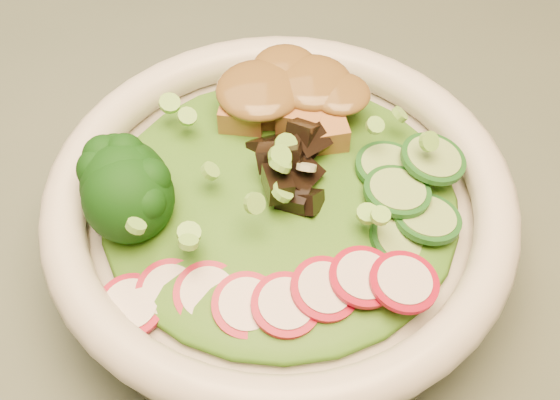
{
  "coord_description": "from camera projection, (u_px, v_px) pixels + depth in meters",
  "views": [
    {
      "loc": [
        0.05,
        -0.13,
        1.13
      ],
      "look_at": [
        0.05,
        0.13,
        0.81
      ],
      "focal_mm": 50.0,
      "sensor_mm": 36.0,
      "label": 1
    }
  ],
  "objects": [
    {
      "name": "salad_bowl",
      "position": [
        280.0,
        221.0,
        0.43
      ],
      "size": [
        0.25,
        0.25,
        0.07
      ],
      "rotation": [
        0.0,
        0.0,
        0.22
      ],
      "color": "silver",
      "rests_on": "dining_table"
    },
    {
      "name": "lettuce_bed",
      "position": [
        280.0,
        199.0,
        0.41
      ],
      "size": [
        0.19,
        0.19,
        0.02
      ],
      "primitive_type": "ellipsoid",
      "color": "#215B13",
      "rests_on": "salad_bowl"
    },
    {
      "name": "broccoli_florets",
      "position": [
        166.0,
        185.0,
        0.4
      ],
      "size": [
        0.09,
        0.08,
        0.04
      ],
      "primitive_type": null,
      "rotation": [
        0.0,
        0.0,
        0.22
      ],
      "color": "black",
      "rests_on": "salad_bowl"
    },
    {
      "name": "radish_slices",
      "position": [
        286.0,
        296.0,
        0.37
      ],
      "size": [
        0.11,
        0.06,
        0.02
      ],
      "primitive_type": null,
      "rotation": [
        0.0,
        0.0,
        0.22
      ],
      "color": "maroon",
      "rests_on": "salad_bowl"
    },
    {
      "name": "cucumber_slices",
      "position": [
        397.0,
        188.0,
        0.4
      ],
      "size": [
        0.08,
        0.08,
        0.03
      ],
      "primitive_type": null,
      "rotation": [
        0.0,
        0.0,
        0.22
      ],
      "color": "#8CBA67",
      "rests_on": "salad_bowl"
    },
    {
      "name": "mushroom_heap",
      "position": [
        280.0,
        167.0,
        0.41
      ],
      "size": [
        0.08,
        0.08,
        0.04
      ],
      "primitive_type": null,
      "rotation": [
        0.0,
        0.0,
        0.22
      ],
      "color": "black",
      "rests_on": "salad_bowl"
    },
    {
      "name": "tofu_cubes",
      "position": [
        283.0,
        105.0,
        0.44
      ],
      "size": [
        0.09,
        0.07,
        0.03
      ],
      "primitive_type": null,
      "rotation": [
        0.0,
        0.0,
        0.22
      ],
      "color": "#A66A37",
      "rests_on": "salad_bowl"
    },
    {
      "name": "peanut_sauce",
      "position": [
        283.0,
        90.0,
        0.43
      ],
      "size": [
        0.07,
        0.05,
        0.01
      ],
      "primitive_type": "ellipsoid",
      "color": "brown",
      "rests_on": "tofu_cubes"
    },
    {
      "name": "scallion_garnish",
      "position": [
        280.0,
        172.0,
        0.39
      ],
      "size": [
        0.18,
        0.18,
        0.02
      ],
      "primitive_type": null,
      "color": "#74BE43",
      "rests_on": "salad_bowl"
    }
  ]
}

